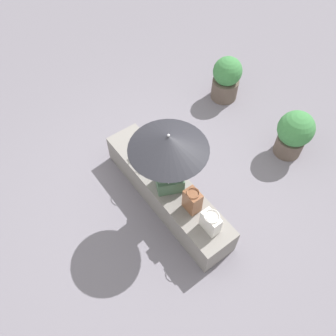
% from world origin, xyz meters
% --- Properties ---
extents(ground_plane, '(14.00, 14.00, 0.00)m').
position_xyz_m(ground_plane, '(0.00, 0.00, 0.00)').
color(ground_plane, slate).
extents(stone_bench, '(2.27, 0.51, 0.46)m').
position_xyz_m(stone_bench, '(0.00, 0.00, 0.23)').
color(stone_bench, gray).
rests_on(stone_bench, ground).
extents(person_seated, '(0.40, 0.51, 0.90)m').
position_xyz_m(person_seated, '(0.07, -0.01, 0.84)').
color(person_seated, '#47664C').
rests_on(person_seated, stone_bench).
extents(parasol, '(0.89, 0.89, 1.13)m').
position_xyz_m(parasol, '(0.15, -0.08, 1.45)').
color(parasol, '#B7B7BC').
rests_on(parasol, stone_bench).
extents(handbag_black, '(0.21, 0.16, 0.35)m').
position_xyz_m(handbag_black, '(0.50, 0.02, 0.63)').
color(handbag_black, brown).
rests_on(handbag_black, stone_bench).
extents(tote_bag_canvas, '(0.31, 0.23, 0.29)m').
position_xyz_m(tote_bag_canvas, '(-0.49, 0.05, 0.60)').
color(tote_bag_canvas, '#335184').
rests_on(tote_bag_canvas, stone_bench).
extents(shoulder_bag_spare, '(0.25, 0.19, 0.30)m').
position_xyz_m(shoulder_bag_spare, '(0.85, 0.02, 0.60)').
color(shoulder_bag_spare, silver).
rests_on(shoulder_bag_spare, stone_bench).
extents(planter_near, '(0.54, 0.54, 0.79)m').
position_xyz_m(planter_near, '(0.42, 2.04, 0.43)').
color(planter_near, brown).
rests_on(planter_near, ground).
extents(planter_far, '(0.49, 0.49, 0.80)m').
position_xyz_m(planter_far, '(-1.12, 2.10, 0.41)').
color(planter_far, brown).
rests_on(planter_far, ground).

